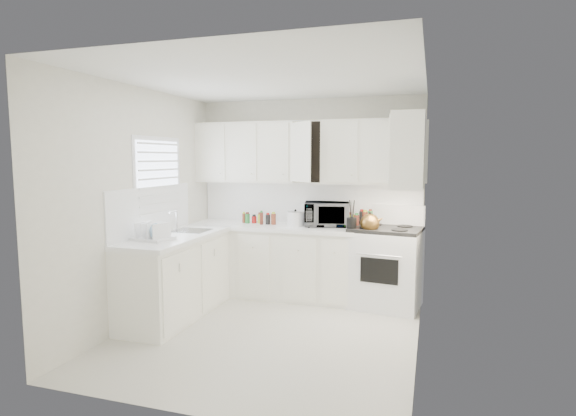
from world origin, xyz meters
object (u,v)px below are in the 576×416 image
at_px(microwave, 327,211).
at_px(rice_cooker, 295,218).
at_px(stove, 386,256).
at_px(tea_kettle, 370,222).
at_px(utensil_crock, 352,215).
at_px(dish_rack, 152,230).

distance_m(microwave, rice_cooker, 0.41).
xyz_separation_m(stove, rice_cooker, (-1.16, 0.03, 0.43)).
height_order(microwave, rice_cooker, microwave).
bearing_deg(stove, microwave, 176.86).
xyz_separation_m(tea_kettle, utensil_crock, (-0.22, -0.02, 0.07)).
height_order(utensil_crock, dish_rack, utensil_crock).
relative_size(utensil_crock, dish_rack, 0.98).
xyz_separation_m(rice_cooker, utensil_crock, (0.77, -0.21, 0.09)).
bearing_deg(microwave, utensil_crock, -52.98).
bearing_deg(microwave, dish_rack, -147.74).
bearing_deg(utensil_crock, stove, 24.80).
bearing_deg(tea_kettle, stove, 47.38).
bearing_deg(rice_cooker, dish_rack, -124.57).
height_order(rice_cooker, dish_rack, dish_rack).
distance_m(tea_kettle, utensil_crock, 0.23).
relative_size(stove, rice_cooker, 5.81).
bearing_deg(utensil_crock, dish_rack, -147.82).
distance_m(rice_cooker, utensil_crock, 0.80).
bearing_deg(stove, dish_rack, -141.78).
distance_m(stove, microwave, 0.94).
bearing_deg(dish_rack, rice_cooker, 58.82).
relative_size(stove, utensil_crock, 3.22).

